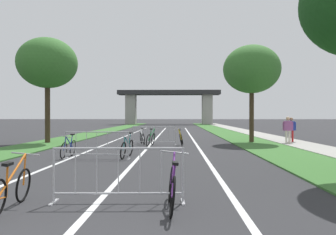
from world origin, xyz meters
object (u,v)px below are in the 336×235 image
object	(u,v)px
tree_right_oak_near	(252,69)
pedestrian_with_backpack	(291,127)
crowd_barrier_third	(154,135)
crowd_barrier_second	(97,145)
bicycle_teal_0	(127,148)
tree_left_oak_mid	(47,63)
bicycle_silver_1	(142,138)
bicycle_green_2	(151,139)
bicycle_orange_4	(12,189)
bicycle_blue_5	(69,148)
crowd_barrier_nearest	(118,175)
pedestrian_pushing_bike	(288,127)
bicycle_yellow_6	(181,139)
bicycle_purple_3	(172,187)

from	to	relation	value
tree_right_oak_near	pedestrian_with_backpack	size ratio (longest dim) A/B	3.86
crowd_barrier_third	crowd_barrier_second	bearing A→B (deg)	-105.90
crowd_barrier_third	bicycle_teal_0	size ratio (longest dim) A/B	1.44
tree_left_oak_mid	bicycle_silver_1	distance (m)	7.19
bicycle_green_2	crowd_barrier_third	bearing A→B (deg)	88.45
crowd_barrier_third	bicycle_silver_1	world-z (taller)	crowd_barrier_third
bicycle_teal_0	bicycle_silver_1	world-z (taller)	bicycle_teal_0
pedestrian_with_backpack	bicycle_orange_4	bearing A→B (deg)	61.94
bicycle_orange_4	bicycle_blue_5	world-z (taller)	bicycle_orange_4
tree_right_oak_near	pedestrian_with_backpack	distance (m)	4.21
bicycle_teal_0	tree_right_oak_near	bearing A→B (deg)	-125.19
bicycle_silver_1	bicycle_green_2	world-z (taller)	bicycle_green_2
crowd_barrier_nearest	bicycle_teal_0	distance (m)	6.64
tree_right_oak_near	bicycle_blue_5	world-z (taller)	tree_right_oak_near
bicycle_orange_4	pedestrian_pushing_bike	xyz separation A→B (m)	(9.26, 13.24, 0.60)
tree_left_oak_mid	bicycle_silver_1	size ratio (longest dim) A/B	3.72
crowd_barrier_third	pedestrian_pushing_bike	size ratio (longest dim) A/B	1.59
bicycle_orange_4	tree_right_oak_near	bearing A→B (deg)	58.50
bicycle_teal_0	bicycle_yellow_6	xyz separation A→B (m)	(2.19, 5.23, 0.01)
bicycle_purple_3	bicycle_blue_5	size ratio (longest dim) A/B	1.04
crowd_barrier_nearest	bicycle_orange_4	bearing A→B (deg)	-163.71
bicycle_teal_0	pedestrian_with_backpack	size ratio (longest dim) A/B	1.14
bicycle_green_2	bicycle_purple_3	bearing A→B (deg)	-72.33
bicycle_orange_4	bicycle_yellow_6	distance (m)	12.72
bicycle_yellow_6	pedestrian_pushing_bike	world-z (taller)	pedestrian_pushing_bike
crowd_barrier_third	bicycle_yellow_6	distance (m)	1.58
tree_left_oak_mid	pedestrian_with_backpack	size ratio (longest dim) A/B	4.07
bicycle_blue_5	pedestrian_with_backpack	world-z (taller)	pedestrian_with_backpack
bicycle_orange_4	crowd_barrier_third	bearing A→B (deg)	78.84
bicycle_teal_0	bicycle_purple_3	size ratio (longest dim) A/B	1.04
tree_right_oak_near	pedestrian_pushing_bike	distance (m)	4.09
crowd_barrier_nearest	bicycle_blue_5	xyz separation A→B (m)	(-3.18, 6.60, -0.16)
tree_left_oak_mid	bicycle_green_2	world-z (taller)	tree_left_oak_mid
bicycle_orange_4	bicycle_teal_0	bearing A→B (deg)	78.51
crowd_barrier_nearest	bicycle_yellow_6	bearing A→B (deg)	83.53
crowd_barrier_third	bicycle_purple_3	size ratio (longest dim) A/B	1.49
tree_right_oak_near	pedestrian_with_backpack	world-z (taller)	tree_right_oak_near
bicycle_blue_5	pedestrian_pushing_bike	world-z (taller)	pedestrian_pushing_bike
pedestrian_pushing_bike	crowd_barrier_third	bearing A→B (deg)	-164.39
bicycle_orange_4	crowd_barrier_second	bearing A→B (deg)	87.26
bicycle_orange_4	bicycle_blue_5	xyz separation A→B (m)	(-1.40, 7.12, -0.00)
crowd_barrier_second	bicycle_teal_0	xyz separation A→B (m)	(1.08, 0.48, -0.16)
pedestrian_pushing_bike	bicycle_green_2	bearing A→B (deg)	-160.22
tree_right_oak_near	crowd_barrier_third	distance (m)	7.23
tree_left_oak_mid	crowd_barrier_second	distance (m)	9.31
tree_left_oak_mid	bicycle_blue_5	size ratio (longest dim) A/B	3.85
bicycle_silver_1	bicycle_purple_3	size ratio (longest dim) A/B	1.00
bicycle_yellow_6	bicycle_green_2	bearing A→B (deg)	10.56
crowd_barrier_third	bicycle_purple_3	xyz separation A→B (m)	(1.21, -12.58, -0.14)
crowd_barrier_third	bicycle_green_2	xyz separation A→B (m)	(-0.13, -0.58, -0.15)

